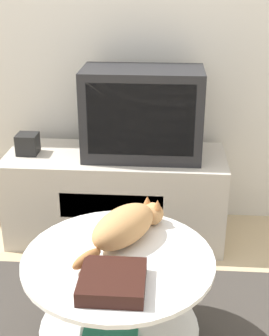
{
  "coord_description": "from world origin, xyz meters",
  "views": [
    {
      "loc": [
        0.17,
        -1.48,
        1.48
      ],
      "look_at": [
        0.03,
        0.5,
        0.62
      ],
      "focal_mm": 50.0,
      "sensor_mm": 36.0,
      "label": 1
    }
  ],
  "objects_px": {
    "tv": "(142,114)",
    "cat": "(126,225)",
    "dvd_box": "(113,281)",
    "speaker": "(28,144)"
  },
  "relations": [
    {
      "from": "speaker",
      "to": "cat",
      "type": "distance_m",
      "value": 1.02
    },
    {
      "from": "speaker",
      "to": "cat",
      "type": "height_order",
      "value": "cat"
    },
    {
      "from": "tv",
      "to": "dvd_box",
      "type": "height_order",
      "value": "tv"
    },
    {
      "from": "cat",
      "to": "dvd_box",
      "type": "bearing_deg",
      "value": -148.94
    },
    {
      "from": "tv",
      "to": "dvd_box",
      "type": "distance_m",
      "value": 1.15
    },
    {
      "from": "dvd_box",
      "to": "cat",
      "type": "xyz_separation_m",
      "value": [
        0.02,
        0.29,
        0.04
      ]
    },
    {
      "from": "speaker",
      "to": "dvd_box",
      "type": "bearing_deg",
      "value": -61.44
    },
    {
      "from": "speaker",
      "to": "cat",
      "type": "relative_size",
      "value": 0.26
    },
    {
      "from": "tv",
      "to": "cat",
      "type": "distance_m",
      "value": 0.85
    },
    {
      "from": "speaker",
      "to": "dvd_box",
      "type": "relative_size",
      "value": 0.51
    }
  ]
}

